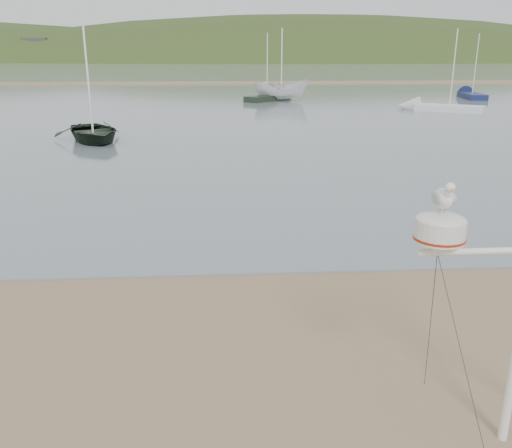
{
  "coord_description": "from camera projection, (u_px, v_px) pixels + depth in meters",
  "views": [
    {
      "loc": [
        1.51,
        -6.73,
        4.66
      ],
      "look_at": [
        2.01,
        1.0,
        2.13
      ],
      "focal_mm": 38.0,
      "sensor_mm": 36.0,
      "label": 1
    }
  ],
  "objects": [
    {
      "name": "ground",
      "position": [
        120.0,
        390.0,
        7.73
      ],
      "size": [
        560.0,
        560.0,
        0.0
      ],
      "primitive_type": "plane",
      "color": "#7C6347",
      "rests_on": "ground"
    },
    {
      "name": "sailboat_blue_far",
      "position": [
        467.0,
        94.0,
        53.48
      ],
      "size": [
        2.52,
        6.63,
        6.44
      ],
      "color": "#131B45",
      "rests_on": "ground"
    },
    {
      "name": "boat_dark",
      "position": [
        89.0,
        94.0,
        27.35
      ],
      "size": [
        3.54,
        2.32,
        4.81
      ],
      "primitive_type": "imported",
      "rotation": [
        0.0,
        0.0,
        0.42
      ],
      "color": "black",
      "rests_on": "water"
    },
    {
      "name": "hill_ridge",
      "position": [
        259.0,
        106.0,
        237.95
      ],
      "size": [
        620.0,
        180.0,
        80.0
      ],
      "color": "#273716",
      "rests_on": "ground"
    },
    {
      "name": "sailboat_white_near",
      "position": [
        427.0,
        107.0,
        41.88
      ],
      "size": [
        6.31,
        4.96,
        6.51
      ],
      "color": "silver",
      "rests_on": "ground"
    },
    {
      "name": "far_cottages",
      "position": [
        224.0,
        50.0,
        192.65
      ],
      "size": [
        294.4,
        6.3,
        8.0
      ],
      "color": "silver",
      "rests_on": "ground"
    },
    {
      "name": "sandbar",
      "position": [
        209.0,
        83.0,
        74.13
      ],
      "size": [
        560.0,
        7.0,
        0.07
      ],
      "primitive_type": "cube",
      "color": "#7C6347",
      "rests_on": "water"
    },
    {
      "name": "water",
      "position": [
        214.0,
        68.0,
        132.97
      ],
      "size": [
        560.0,
        256.0,
        0.04
      ],
      "primitive_type": "cube",
      "color": "slate",
      "rests_on": "ground"
    },
    {
      "name": "sailboat_dark_mid",
      "position": [
        278.0,
        97.0,
        50.78
      ],
      "size": [
        5.51,
        5.81,
        6.42
      ],
      "color": "black",
      "rests_on": "ground"
    },
    {
      "name": "boat_white",
      "position": [
        281.0,
        73.0,
        48.8
      ],
      "size": [
        2.15,
        2.1,
        4.87
      ],
      "primitive_type": "imported",
      "rotation": [
        0.0,
        0.0,
        1.41
      ],
      "color": "silver",
      "rests_on": "water"
    }
  ]
}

